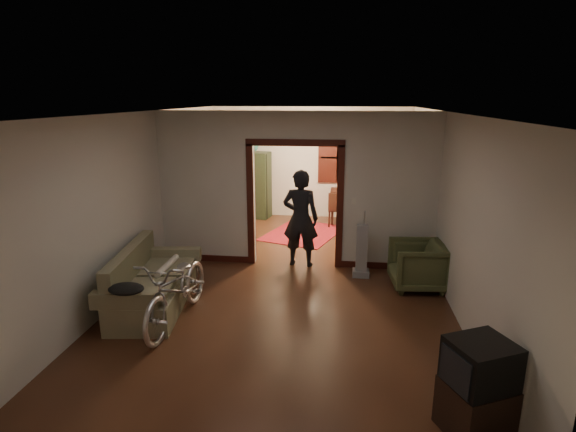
% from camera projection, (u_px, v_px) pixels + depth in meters
% --- Properties ---
extents(floor, '(5.00, 8.50, 0.01)m').
position_uv_depth(floor, '(290.00, 279.00, 7.71)').
color(floor, '#331A10').
rests_on(floor, ground).
extents(ceiling, '(5.00, 8.50, 0.01)m').
position_uv_depth(ceiling, '(290.00, 112.00, 6.99)').
color(ceiling, white).
rests_on(ceiling, floor).
extents(wall_back, '(5.00, 0.02, 2.80)m').
position_uv_depth(wall_back, '(310.00, 163.00, 11.43)').
color(wall_back, beige).
rests_on(wall_back, floor).
extents(wall_left, '(0.02, 8.50, 2.80)m').
position_uv_depth(wall_left, '(145.00, 196.00, 7.65)').
color(wall_left, beige).
rests_on(wall_left, floor).
extents(wall_right, '(0.02, 8.50, 2.80)m').
position_uv_depth(wall_right, '(448.00, 204.00, 7.06)').
color(wall_right, beige).
rests_on(wall_right, floor).
extents(partition_wall, '(5.00, 0.14, 2.80)m').
position_uv_depth(partition_wall, '(295.00, 190.00, 8.07)').
color(partition_wall, beige).
rests_on(partition_wall, floor).
extents(door_casing, '(1.74, 0.20, 2.32)m').
position_uv_depth(door_casing, '(295.00, 207.00, 8.15)').
color(door_casing, '#33100B').
rests_on(door_casing, floor).
extents(far_window, '(0.98, 0.06, 1.28)m').
position_uv_depth(far_window, '(338.00, 158.00, 11.27)').
color(far_window, black).
rests_on(far_window, wall_back).
extents(chandelier, '(0.24, 0.24, 0.24)m').
position_uv_depth(chandelier, '(304.00, 130.00, 9.51)').
color(chandelier, '#FFE0A5').
rests_on(chandelier, ceiling).
extents(light_switch, '(0.08, 0.01, 0.12)m').
position_uv_depth(light_switch, '(354.00, 201.00, 7.91)').
color(light_switch, silver).
rests_on(light_switch, partition_wall).
extents(sofa, '(1.10, 2.01, 0.88)m').
position_uv_depth(sofa, '(153.00, 278.00, 6.61)').
color(sofa, '#646243').
rests_on(sofa, floor).
extents(rolled_paper, '(0.10, 0.77, 0.10)m').
position_uv_depth(rolled_paper, '(167.00, 266.00, 6.87)').
color(rolled_paper, beige).
rests_on(rolled_paper, sofa).
extents(jacket, '(0.46, 0.34, 0.13)m').
position_uv_depth(jacket, '(126.00, 289.00, 5.67)').
color(jacket, black).
rests_on(jacket, sofa).
extents(bicycle, '(0.77, 1.93, 0.99)m').
position_uv_depth(bicycle, '(178.00, 288.00, 6.13)').
color(bicycle, silver).
rests_on(bicycle, floor).
extents(armchair, '(0.91, 0.89, 0.77)m').
position_uv_depth(armchair, '(417.00, 265.00, 7.28)').
color(armchair, '#454C2B').
rests_on(armchair, floor).
extents(tv_stand, '(0.71, 0.69, 0.50)m').
position_uv_depth(tv_stand, '(475.00, 408.00, 4.14)').
color(tv_stand, black).
rests_on(tv_stand, floor).
extents(crt_tv, '(0.69, 0.67, 0.46)m').
position_uv_depth(crt_tv, '(480.00, 366.00, 4.03)').
color(crt_tv, black).
rests_on(crt_tv, tv_stand).
extents(vacuum, '(0.32, 0.27, 0.93)m').
position_uv_depth(vacuum, '(362.00, 251.00, 7.72)').
color(vacuum, gray).
rests_on(vacuum, floor).
extents(person, '(0.69, 0.49, 1.79)m').
position_uv_depth(person, '(301.00, 218.00, 8.14)').
color(person, black).
rests_on(person, floor).
extents(oriental_rug, '(1.98, 2.26, 0.01)m').
position_uv_depth(oriental_rug, '(303.00, 233.00, 10.29)').
color(oriental_rug, maroon).
rests_on(oriental_rug, floor).
extents(locker, '(0.92, 0.63, 1.69)m').
position_uv_depth(locker, '(253.00, 185.00, 11.50)').
color(locker, '#212C1A').
rests_on(locker, floor).
extents(globe, '(0.30, 0.30, 0.30)m').
position_uv_depth(globe, '(252.00, 142.00, 11.22)').
color(globe, '#1E5972').
rests_on(globe, locker).
extents(desk, '(1.22, 0.86, 0.82)m').
position_uv_depth(desk, '(353.00, 207.00, 10.99)').
color(desk, black).
rests_on(desk, floor).
extents(desk_chair, '(0.45, 0.45, 0.85)m').
position_uv_depth(desk_chair, '(336.00, 209.00, 10.76)').
color(desk_chair, black).
rests_on(desk_chair, floor).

